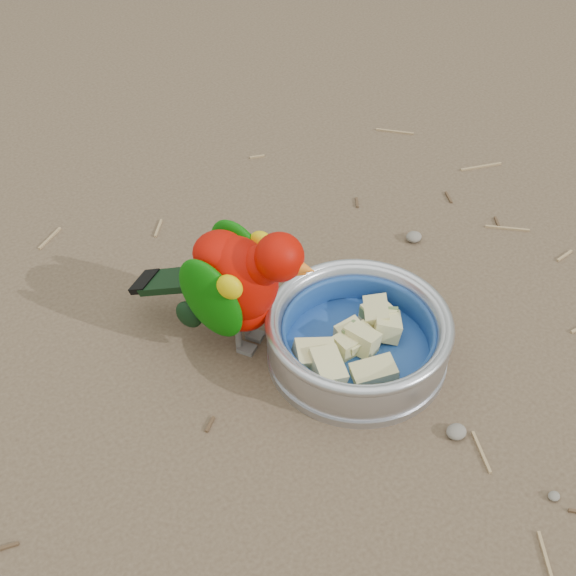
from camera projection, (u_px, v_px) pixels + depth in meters
ground at (352, 378)px, 0.89m from camera, size 60.00×60.00×0.00m
food_bowl at (357, 352)px, 0.90m from camera, size 0.20×0.20×0.02m
bowl_wall at (358, 334)px, 0.88m from camera, size 0.20×0.20×0.04m
fruit_wedges at (358, 338)px, 0.89m from camera, size 0.12×0.12×0.03m
lory_parrot at (238, 289)px, 0.87m from camera, size 0.19×0.22×0.16m
ground_debris at (294, 366)px, 0.90m from camera, size 0.90×0.80×0.01m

